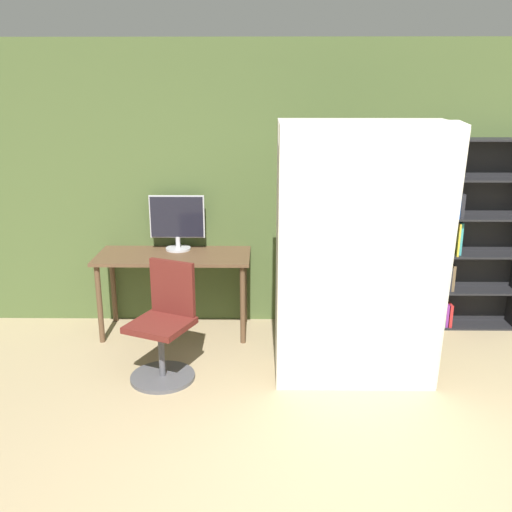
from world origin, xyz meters
TOP-DOWN VIEW (x-y plane):
  - wall_back at (0.00, 2.88)m, footprint 8.00×0.06m
  - desk at (-1.45, 2.55)m, footprint 1.43×0.62m
  - monitor at (-1.43, 2.72)m, footprint 0.52×0.24m
  - office_chair at (-1.41, 1.66)m, footprint 0.58×0.58m
  - bookshelf at (1.30, 2.75)m, footprint 0.87×0.28m
  - mattress_near at (0.11, 1.47)m, footprint 1.24×0.41m
  - mattress_far at (0.11, 1.81)m, footprint 1.24×0.31m

SIDE VIEW (x-z plane):
  - office_chair at x=-1.41m, z-range -0.09..0.86m
  - desk at x=-1.45m, z-range 0.29..1.06m
  - bookshelf at x=1.30m, z-range -0.02..1.80m
  - mattress_far at x=0.11m, z-range 0.00..2.04m
  - mattress_near at x=0.11m, z-range 0.00..2.05m
  - monitor at x=-1.43m, z-range 0.80..1.32m
  - wall_back at x=0.00m, z-range 0.00..2.70m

